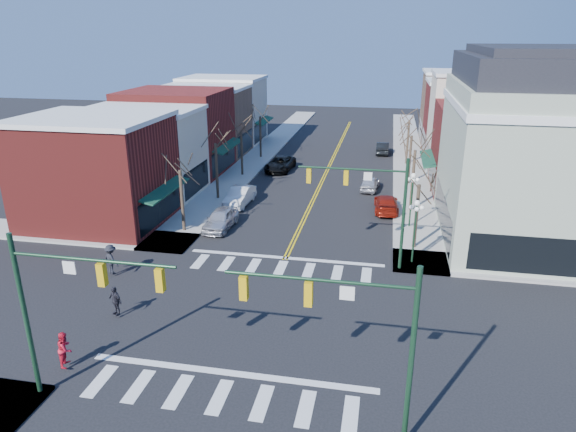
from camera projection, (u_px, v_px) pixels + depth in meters
The scene contains 35 objects.
ground at pixel (257, 319), 26.88m from camera, with size 160.00×160.00×0.00m, color black.
sidewalk_left at pixel (218, 195), 46.88m from camera, with size 3.50×70.00×0.15m, color #9E9B93.
sidewalk_right at pixel (414, 207), 43.74m from camera, with size 3.50×70.00×0.15m, color #9E9B93.
bldg_left_brick_a at pixel (97, 173), 39.14m from camera, with size 10.00×8.50×8.00m, color maroon.
bldg_left_stucco_a at pixel (143, 153), 46.37m from camera, with size 10.00×7.00×7.50m, color beige.
bldg_left_brick_b at pixel (177, 132), 53.58m from camera, with size 10.00×9.00×8.50m, color maroon.
bldg_left_tan at pixel (204, 122), 61.31m from camera, with size 10.00×7.50×7.80m, color #8C674D.
bldg_left_stucco_b at pixel (224, 111), 68.40m from camera, with size 10.00×8.00×8.20m, color beige.
bldg_right_brick_a at pixel (491, 150), 46.50m from camera, with size 10.00×8.50×8.00m, color maroon.
bldg_right_stucco at pixel (480, 125), 53.31m from camera, with size 10.00×7.00×10.00m, color beige.
bldg_right_brick_b at pixel (469, 120), 60.48m from camera, with size 10.00×8.00×8.50m, color maroon.
bldg_right_tan at pixel (461, 108), 67.78m from camera, with size 10.00×8.00×9.00m, color #8C674D.
victorian_corner at pixel (541, 148), 35.03m from camera, with size 12.25×14.25×13.30m.
traffic_mast_near_left at pixel (64, 298), 19.44m from camera, with size 6.60×0.28×7.20m.
traffic_mast_near_right at pixel (358, 328), 17.45m from camera, with size 6.60×0.28×7.20m.
traffic_mast_far_right at pixel (374, 197), 31.11m from camera, with size 6.60×0.28×7.20m.
lamppost_corner at pixel (415, 221), 32.24m from camera, with size 0.36×0.36×4.33m.
lamppost_midblock at pixel (412, 191), 38.24m from camera, with size 0.36×0.36×4.33m.
tree_left_a at pixel (182, 202), 37.73m from camera, with size 0.24×0.24×4.76m, color #382B21.
tree_left_b at pixel (217, 172), 45.06m from camera, with size 0.24×0.24×5.04m, color #382B21.
tree_left_c at pixel (242, 154), 52.52m from camera, with size 0.24×0.24×4.55m, color #382B21.
tree_left_d at pixel (260, 137), 59.84m from camera, with size 0.24×0.24×4.90m, color #382B21.
tree_right_a at pixel (416, 217), 34.74m from camera, with size 0.24×0.24×4.62m, color #382B21.
tree_right_b at pixel (413, 181), 42.02m from camera, with size 0.24×0.24×5.18m, color #382B21.
tree_right_c at pixel (410, 160), 49.46m from camera, with size 0.24×0.24×4.83m, color #382B21.
tree_right_d at pixel (408, 143), 56.82m from camera, with size 0.24×0.24×4.97m, color #382B21.
car_left_near at pixel (221, 219), 38.90m from camera, with size 1.79×4.45×1.51m, color silver.
car_left_mid at pixel (240, 196), 44.21m from camera, with size 1.64×4.70×1.55m, color white.
car_left_far at pixel (280, 164), 55.04m from camera, with size 2.43×5.27×1.46m, color black.
car_right_near at pixel (386, 203), 42.64m from camera, with size 1.91×4.69×1.36m, color maroon.
car_right_mid at pixel (370, 183), 48.35m from camera, with size 1.57×3.90×1.33m, color silver.
car_right_far at pixel (383, 148), 62.63m from camera, with size 1.48×4.26×1.40m, color black.
pedestrian_red_b at pixel (65, 349), 22.70m from camera, with size 0.81×0.63×1.66m, color red.
pedestrian_dark_a at pixel (115, 301), 26.78m from camera, with size 0.94×0.39×1.61m, color black.
pedestrian_dark_b at pixel (111, 259), 31.27m from camera, with size 1.22×0.70×1.89m, color black.
Camera 1 is at (6.08, -22.68, 14.26)m, focal length 32.00 mm.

